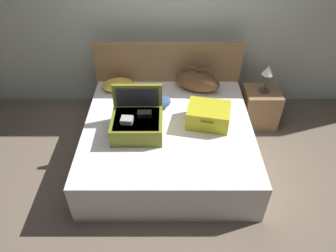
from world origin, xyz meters
TOP-DOWN VIEW (x-y plane):
  - ground_plane at (0.00, 0.00)m, footprint 12.00×12.00m
  - back_wall at (0.00, 1.65)m, footprint 8.00×0.10m
  - bed at (0.00, 0.40)m, footprint 1.84×1.81m
  - headboard at (0.00, 1.34)m, footprint 1.88×0.08m
  - hard_case_large at (-0.32, 0.30)m, footprint 0.53×0.49m
  - hard_case_medium at (0.44, 0.44)m, footprint 0.51×0.44m
  - duffel_bag at (0.36, 1.10)m, footprint 0.62×0.43m
  - pillow_near_headboard at (-0.18, 0.74)m, footprint 0.46×0.34m
  - pillow_center_head at (-0.63, 1.11)m, footprint 0.43×0.32m
  - nightstand at (1.20, 1.05)m, footprint 0.44×0.40m
  - table_lamp at (1.20, 1.05)m, footprint 0.14×0.14m

SIDE VIEW (x-z plane):
  - ground_plane at x=0.00m, z-range 0.00..0.00m
  - bed at x=0.00m, z-range 0.00..0.49m
  - nightstand at x=1.20m, z-range 0.00..0.50m
  - headboard at x=0.00m, z-range 0.00..1.01m
  - pillow_near_headboard at x=-0.18m, z-range 0.49..0.63m
  - pillow_center_head at x=-0.63m, z-range 0.49..0.63m
  - hard_case_medium at x=0.44m, z-range 0.48..0.69m
  - hard_case_large at x=-0.32m, z-range 0.39..0.84m
  - duffel_bag at x=0.36m, z-range 0.45..0.78m
  - table_lamp at x=1.20m, z-range 0.59..0.95m
  - back_wall at x=0.00m, z-range 0.00..2.60m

